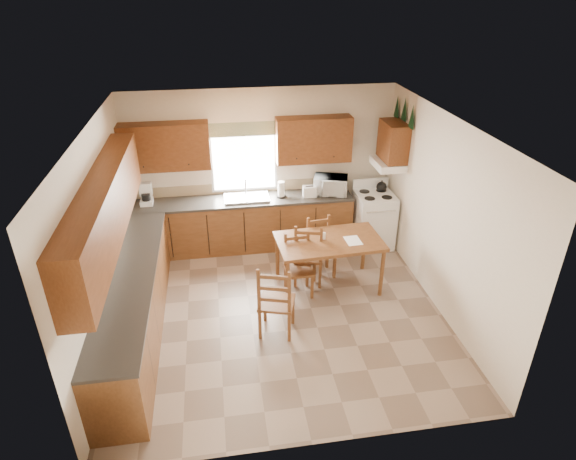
{
  "coord_description": "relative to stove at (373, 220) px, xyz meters",
  "views": [
    {
      "loc": [
        -0.77,
        -5.5,
        4.27
      ],
      "look_at": [
        0.15,
        0.3,
        1.15
      ],
      "focal_mm": 30.0,
      "sensor_mm": 36.0,
      "label": 1
    }
  ],
  "objects": [
    {
      "name": "chair_near_right",
      "position": [
        -1.34,
        -0.98,
        0.05
      ],
      "size": [
        0.52,
        0.51,
        1.03
      ],
      "primitive_type": "cube",
      "rotation": [
        0.0,
        0.0,
        2.89
      ],
      "color": "brown",
      "rests_on": "floor"
    },
    {
      "name": "toaster",
      "position": [
        -1.11,
        0.2,
        0.54
      ],
      "size": [
        0.23,
        0.15,
        0.18
      ],
      "primitive_type": "cube",
      "rotation": [
        0.0,
        0.0,
        -0.02
      ],
      "color": "white",
      "rests_on": "counter_back"
    },
    {
      "name": "window_frame",
      "position": [
        -2.18,
        0.53,
        1.08
      ],
      "size": [
        1.13,
        0.02,
        1.18
      ],
      "primitive_type": "cube",
      "color": "white",
      "rests_on": "wall_back"
    },
    {
      "name": "ceiling",
      "position": [
        -1.88,
        -1.69,
        2.23
      ],
      "size": [
        4.5,
        4.5,
        0.0
      ],
      "primitive_type": "plane",
      "color": "brown",
      "rests_on": "floor"
    },
    {
      "name": "sink_basin",
      "position": [
        -2.18,
        0.26,
        0.47
      ],
      "size": [
        0.75,
        0.45,
        0.04
      ],
      "primitive_type": "cube",
      "color": "silver",
      "rests_on": "counter_back"
    },
    {
      "name": "window_valance",
      "position": [
        -2.18,
        0.5,
        1.58
      ],
      "size": [
        1.19,
        0.01,
        0.24
      ],
      "primitive_type": "cube",
      "color": "#38562D",
      "rests_on": "wall_back"
    },
    {
      "name": "dining_table",
      "position": [
        -1.08,
        -1.19,
        -0.06
      ],
      "size": [
        1.59,
        0.96,
        0.82
      ],
      "primitive_type": "cube",
      "rotation": [
        0.0,
        0.0,
        0.06
      ],
      "color": "brown",
      "rests_on": "floor"
    },
    {
      "name": "floor",
      "position": [
        -1.88,
        -1.69,
        -0.47
      ],
      "size": [
        4.5,
        4.5,
        0.0
      ],
      "primitive_type": "plane",
      "color": "gray",
      "rests_on": "ground"
    },
    {
      "name": "wall_right",
      "position": [
        0.37,
        -1.69,
        0.88
      ],
      "size": [
        4.5,
        4.5,
        0.0
      ],
      "primitive_type": "plane",
      "color": "silver",
      "rests_on": "floor"
    },
    {
      "name": "backsplash",
      "position": [
        -2.25,
        0.55,
        0.54
      ],
      "size": [
        3.75,
        0.01,
        0.18
      ],
      "primitive_type": "cube",
      "color": "#96815F",
      "rests_on": "counter_back"
    },
    {
      "name": "pine_decal_b",
      "position": [
        0.33,
        -0.04,
        1.95
      ],
      "size": [
        0.22,
        0.22,
        0.36
      ],
      "primitive_type": "cone",
      "color": "black",
      "rests_on": "wall_right"
    },
    {
      "name": "pine_decal_c",
      "position": [
        0.33,
        0.28,
        1.91
      ],
      "size": [
        0.22,
        0.22,
        0.36
      ],
      "primitive_type": "cone",
      "color": "black",
      "rests_on": "wall_right"
    },
    {
      "name": "pine_decal_a",
      "position": [
        0.33,
        -0.36,
        1.91
      ],
      "size": [
        0.22,
        0.22,
        0.36
      ],
      "primitive_type": "cone",
      "color": "black",
      "rests_on": "wall_right"
    },
    {
      "name": "window_pane",
      "position": [
        -2.18,
        0.53,
        1.08
      ],
      "size": [
        1.05,
        0.01,
        1.1
      ],
      "primitive_type": "cube",
      "color": "white",
      "rests_on": "wall_back"
    },
    {
      "name": "wall_left",
      "position": [
        -4.13,
        -1.69,
        0.88
      ],
      "size": [
        4.5,
        4.5,
        0.0
      ],
      "primitive_type": "plane",
      "color": "silver",
      "rests_on": "floor"
    },
    {
      "name": "upper_cab_back_left",
      "position": [
        -3.43,
        0.4,
        1.38
      ],
      "size": [
        1.41,
        0.33,
        0.75
      ],
      "primitive_type": "cube",
      "color": "brown",
      "rests_on": "wall_back"
    },
    {
      "name": "chair_far_left",
      "position": [
        -1.11,
        -0.83,
        0.0
      ],
      "size": [
        0.45,
        0.43,
        0.95
      ],
      "primitive_type": "cube",
      "rotation": [
        0.0,
        0.0,
        0.14
      ],
      "color": "brown",
      "rests_on": "floor"
    },
    {
      "name": "wall_front",
      "position": [
        -1.88,
        -3.94,
        0.88
      ],
      "size": [
        4.5,
        4.5,
        0.0
      ],
      "primitive_type": "plane",
      "color": "silver",
      "rests_on": "floor"
    },
    {
      "name": "lower_cab_left",
      "position": [
        -3.83,
        -1.84,
        -0.03
      ],
      "size": [
        0.6,
        3.6,
        0.88
      ],
      "primitive_type": "cube",
      "color": "brown",
      "rests_on": "floor"
    },
    {
      "name": "paper_towel",
      "position": [
        -1.59,
        0.25,
        0.59
      ],
      "size": [
        0.12,
        0.12,
        0.28
      ],
      "primitive_type": "cylinder",
      "rotation": [
        0.0,
        0.0,
        -0.05
      ],
      "color": "white",
      "rests_on": "counter_back"
    },
    {
      "name": "upper_cab_stove",
      "position": [
        0.2,
        -0.04,
        1.43
      ],
      "size": [
        0.33,
        0.62,
        0.62
      ],
      "primitive_type": "cube",
      "color": "brown",
      "rests_on": "wall_right"
    },
    {
      "name": "counter_left",
      "position": [
        -3.83,
        -1.84,
        0.43
      ],
      "size": [
        0.63,
        3.6,
        0.04
      ],
      "primitive_type": "cube",
      "color": "#34302D",
      "rests_on": "lower_cab_left"
    },
    {
      "name": "chair_far_right",
      "position": [
        -1.55,
        -1.29,
        0.0
      ],
      "size": [
        0.41,
        0.4,
        0.95
      ],
      "primitive_type": "cube",
      "rotation": [
        0.0,
        0.0,
        0.04
      ],
      "color": "brown",
      "rests_on": "floor"
    },
    {
      "name": "wall_back",
      "position": [
        -1.88,
        0.56,
        0.88
      ],
      "size": [
        4.5,
        4.5,
        0.0
      ],
      "primitive_type": "plane",
      "color": "silver",
      "rests_on": "floor"
    },
    {
      "name": "range_hood",
      "position": [
        0.15,
        -0.04,
        1.05
      ],
      "size": [
        0.44,
        0.62,
        0.12
      ],
      "primitive_type": "cube",
      "color": "white",
      "rests_on": "wall_right"
    },
    {
      "name": "chair_near_left",
      "position": [
        -1.99,
        -2.1,
        0.06
      ],
      "size": [
        0.55,
        0.54,
        1.07
      ],
      "primitive_type": "cube",
      "rotation": [
        0.0,
        0.0,
        2.84
      ],
      "color": "brown",
      "rests_on": "floor"
    },
    {
      "name": "microwave",
      "position": [
        -0.73,
        0.26,
        0.61
      ],
      "size": [
        0.61,
        0.51,
        0.31
      ],
      "primitive_type": "imported",
      "rotation": [
        0.0,
        0.0,
        -0.29
      ],
      "color": "white",
      "rests_on": "counter_back"
    },
    {
      "name": "table_paper",
      "position": [
        -0.74,
        -1.26,
        0.35
      ],
      "size": [
        0.23,
        0.3,
        0.0
      ],
      "primitive_type": "cube",
      "rotation": [
        0.0,
        0.0,
        0.06
      ],
      "color": "white",
      "rests_on": "dining_table"
    },
    {
      "name": "counter_back",
      "position": [
        -2.25,
        0.26,
        0.43
      ],
      "size": [
        3.75,
        0.63,
        0.04
      ],
      "primitive_type": "cube",
      "color": "#34302D",
      "rests_on": "lower_cab_back"
    },
    {
      "name": "upper_cab_back_right",
      "position": [
        -1.02,
        0.4,
        1.38
      ],
      "size": [
        1.25,
        0.33,
        0.75
      ],
      "primitive_type": "cube",
      "color": "brown",
      "rests_on": "wall_back"
    },
    {
      "name": "table_card",
      "position": [
        -1.18,
        -1.15,
        0.41
      ],
      "size": [
        0.09,
        0.04,
        0.11
      ],
      "primitive_type": "cube",
      "rotation": [
        0.0,
        0.0,
        -0.31
      ],
      "color": "white",
      "rests_on": "dining_table"
    },
    {
      "name": "coffeemaker",
      "position": [
        -3.82,
        0.31,
        0.6
      ],
      "size": [
        0.23,
        0.26,
        0.3
      ],
      "primitive_type": "cube",
      "rotation": [
        0.0,
        0.0,
        0.27
      ],
      "color": "white",
      "rests_on": "counter_back"
    },
    {
      "name": "upper_cab_left",
      "position": [
        -3.96,
        -1.84,
        1.38
      ],
      "size": [
        0.33,
        3.6,
        0.75
      ],
      "primitive_type": "cube",
      "color": "brown",
      "rests_on": "wall_left"
    },
    {
      "name": "stove",
      "position": [
        0.0,
        0.0,
        0.0
      ],
      "size": [
        0.64,
        0.66,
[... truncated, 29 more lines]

